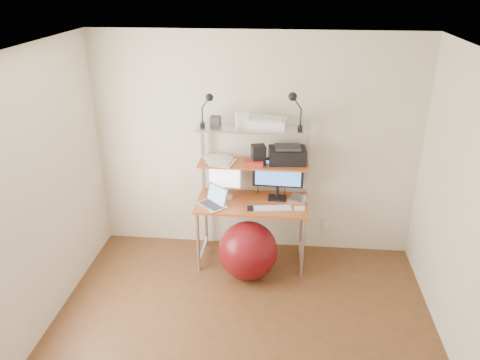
# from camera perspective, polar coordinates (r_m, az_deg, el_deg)

# --- Properties ---
(room) EXTENTS (3.60, 3.60, 3.60)m
(room) POSITION_cam_1_polar(r_m,az_deg,el_deg) (3.57, -0.19, -5.80)
(room) COLOR brown
(room) RESTS_ON ground
(computer_desk) EXTENTS (1.20, 0.60, 1.57)m
(computer_desk) POSITION_cam_1_polar(r_m,az_deg,el_deg) (5.04, 1.56, -0.20)
(computer_desk) COLOR #C04E25
(computer_desk) RESTS_ON ground
(desktop) EXTENTS (1.20, 0.60, 0.00)m
(desktop) POSITION_cam_1_polar(r_m,az_deg,el_deg) (5.08, 1.48, -2.71)
(desktop) COLOR #C04E25
(desktop) RESTS_ON computer_desk
(mid_shelf) EXTENTS (1.18, 0.34, 0.00)m
(mid_shelf) POSITION_cam_1_polar(r_m,az_deg,el_deg) (5.03, 1.64, 2.14)
(mid_shelf) COLOR #C04E25
(mid_shelf) RESTS_ON computer_desk
(top_shelf) EXTENTS (1.18, 0.34, 0.00)m
(top_shelf) POSITION_cam_1_polar(r_m,az_deg,el_deg) (4.89, 1.70, 6.49)
(top_shelf) COLOR #BBBBC0
(top_shelf) RESTS_ON computer_desk
(floor) EXTENTS (3.60, 3.60, 0.00)m
(floor) POSITION_cam_1_polar(r_m,az_deg,el_deg) (4.34, -0.16, -20.26)
(floor) COLOR brown
(floor) RESTS_ON ground
(wall_outlet) EXTENTS (0.08, 0.01, 0.12)m
(wall_outlet) POSITION_cam_1_polar(r_m,az_deg,el_deg) (5.61, 10.44, -5.48)
(wall_outlet) COLOR silver
(wall_outlet) RESTS_ON room
(monitor_silver) EXTENTS (0.38, 0.14, 0.42)m
(monitor_silver) POSITION_cam_1_polar(r_m,az_deg,el_deg) (5.10, -1.89, 0.17)
(monitor_silver) COLOR silver
(monitor_silver) RESTS_ON desktop
(monitor_black) EXTENTS (0.55, 0.16, 0.55)m
(monitor_black) POSITION_cam_1_polar(r_m,az_deg,el_deg) (5.07, 4.66, 0.62)
(monitor_black) COLOR black
(monitor_black) RESTS_ON desktop
(laptop) EXTENTS (0.39, 0.39, 0.27)m
(laptop) POSITION_cam_1_polar(r_m,az_deg,el_deg) (5.00, -3.19, -2.62)
(laptop) COLOR silver
(laptop) RESTS_ON desktop
(keyboard) EXTENTS (0.41, 0.17, 0.01)m
(keyboard) POSITION_cam_1_polar(r_m,az_deg,el_deg) (4.95, 3.99, -3.43)
(keyboard) COLOR silver
(keyboard) RESTS_ON desktop
(mouse) EXTENTS (0.11, 0.08, 0.03)m
(mouse) POSITION_cam_1_polar(r_m,az_deg,el_deg) (4.95, 7.29, -3.48)
(mouse) COLOR silver
(mouse) RESTS_ON desktop
(mac_mini) EXTENTS (0.25, 0.25, 0.04)m
(mac_mini) POSITION_cam_1_polar(r_m,az_deg,el_deg) (5.14, 7.19, -2.31)
(mac_mini) COLOR silver
(mac_mini) RESTS_ON desktop
(phone) EXTENTS (0.07, 0.12, 0.01)m
(phone) POSITION_cam_1_polar(r_m,az_deg,el_deg) (4.94, 1.25, -3.47)
(phone) COLOR black
(phone) RESTS_ON desktop
(printer) EXTENTS (0.42, 0.30, 0.19)m
(printer) POSITION_cam_1_polar(r_m,az_deg,el_deg) (5.02, 5.79, 3.06)
(printer) COLOR black
(printer) RESTS_ON mid_shelf
(nas_cube) EXTENTS (0.17, 0.17, 0.21)m
(nas_cube) POSITION_cam_1_polar(r_m,az_deg,el_deg) (4.96, 2.26, 3.11)
(nas_cube) COLOR black
(nas_cube) RESTS_ON mid_shelf
(red_box) EXTENTS (0.21, 0.14, 0.06)m
(red_box) POSITION_cam_1_polar(r_m,az_deg,el_deg) (4.94, 1.68, 2.06)
(red_box) COLOR #B5291D
(red_box) RESTS_ON mid_shelf
(scanner) EXTENTS (0.40, 0.28, 0.10)m
(scanner) POSITION_cam_1_polar(r_m,az_deg,el_deg) (4.89, 3.38, 7.03)
(scanner) COLOR silver
(scanner) RESTS_ON top_shelf
(box_white) EXTENTS (0.15, 0.14, 0.15)m
(box_white) POSITION_cam_1_polar(r_m,az_deg,el_deg) (4.87, 0.23, 7.34)
(box_white) COLOR silver
(box_white) RESTS_ON top_shelf
(box_grey) EXTENTS (0.11, 0.11, 0.10)m
(box_grey) POSITION_cam_1_polar(r_m,az_deg,el_deg) (4.92, -3.01, 7.18)
(box_grey) COLOR #323235
(box_grey) RESTS_ON top_shelf
(clip_lamp_left) EXTENTS (0.14, 0.08, 0.36)m
(clip_lamp_left) POSITION_cam_1_polar(r_m,az_deg,el_deg) (4.80, -3.93, 9.36)
(clip_lamp_left) COLOR black
(clip_lamp_left) RESTS_ON top_shelf
(clip_lamp_right) EXTENTS (0.16, 0.09, 0.40)m
(clip_lamp_right) POSITION_cam_1_polar(r_m,az_deg,el_deg) (4.72, 6.64, 9.33)
(clip_lamp_right) COLOR black
(clip_lamp_right) RESTS_ON top_shelf
(exercise_ball) EXTENTS (0.63, 0.63, 0.63)m
(exercise_ball) POSITION_cam_1_polar(r_m,az_deg,el_deg) (5.03, 0.97, -8.60)
(exercise_ball) COLOR maroon
(exercise_ball) RESTS_ON floor
(paper_stack) EXTENTS (0.39, 0.40, 0.02)m
(paper_stack) POSITION_cam_1_polar(r_m,az_deg,el_deg) (5.06, -2.61, 2.42)
(paper_stack) COLOR white
(paper_stack) RESTS_ON mid_shelf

